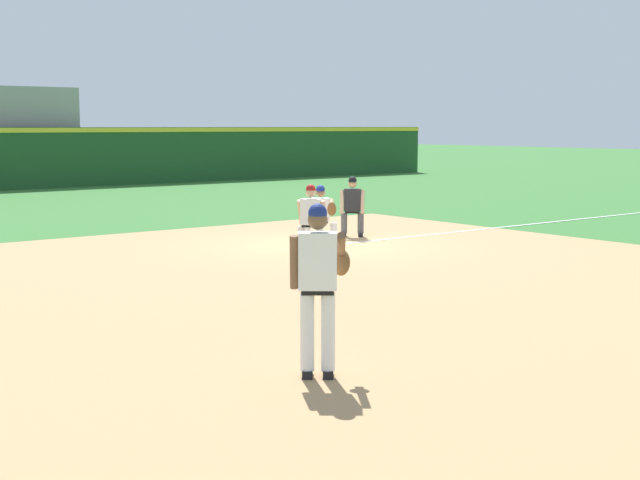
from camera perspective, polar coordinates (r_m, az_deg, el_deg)
The scene contains 9 objects.
ground_plane at distance 19.79m, azimuth 0.17°, elevation -0.41°, with size 160.00×160.00×0.00m, color #336B2D.
infield_dirt_patch at distance 14.65m, azimuth 0.06°, elevation -3.13°, with size 18.00×18.00×0.01m, color tan.
foul_line_stripe at distance 24.49m, azimuth 12.66°, elevation 0.92°, with size 13.45×0.10×0.00m, color white.
first_base_bag at distance 19.79m, azimuth 0.17°, elevation -0.28°, with size 0.38×0.38×0.09m, color white.
baseball at distance 15.80m, azimuth 0.70°, elevation -2.24°, with size 0.07×0.07×0.07m, color white.
pitcher at distance 9.37m, azimuth -0.05°, elevation -2.53°, with size 0.85×0.54×1.86m.
first_baseman at distance 20.09m, azimuth 0.09°, elevation 1.81°, with size 0.72×1.09×1.34m.
baserunner at distance 18.52m, azimuth -0.60°, elevation 1.53°, with size 0.66×0.68×1.46m.
umpire at distance 21.46m, azimuth 2.09°, elevation 2.32°, with size 0.68×0.66×1.46m.
Camera 1 is at (-12.09, -15.44, 2.66)m, focal length 50.00 mm.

